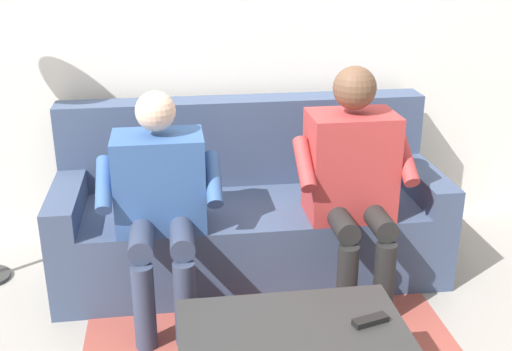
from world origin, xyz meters
TOP-DOWN VIEW (x-y plane):
  - ground_plane at (0.00, 0.60)m, footprint 8.00×8.00m
  - back_wall at (0.00, -0.62)m, footprint 4.48×0.06m
  - couch at (0.00, -0.16)m, footprint 2.03×0.79m
  - person_left_seated at (-0.47, 0.20)m, footprint 0.57×0.54m
  - person_right_seated at (0.47, 0.22)m, footprint 0.58×0.59m
  - remote_black at (-0.29, 1.09)m, footprint 0.14×0.08m

SIDE VIEW (x-z plane):
  - ground_plane at x=0.00m, z-range 0.00..0.00m
  - couch at x=0.00m, z-range -0.14..0.76m
  - remote_black at x=-0.29m, z-range 0.41..0.44m
  - person_right_seated at x=0.47m, z-range 0.07..1.15m
  - person_left_seated at x=-0.47m, z-range 0.07..1.24m
  - back_wall at x=0.00m, z-range 0.00..2.43m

